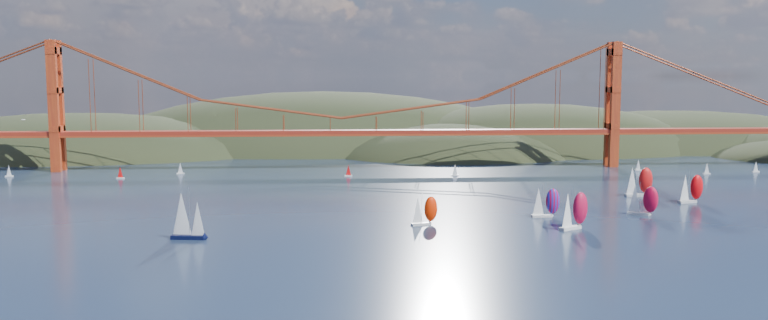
{
  "coord_description": "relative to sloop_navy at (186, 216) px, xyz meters",
  "views": [
    {
      "loc": [
        -4.63,
        -143.76,
        40.04
      ],
      "look_at": [
        11.96,
        90.0,
        13.72
      ],
      "focal_mm": 35.0,
      "sensor_mm": 36.0,
      "label": 1
    }
  ],
  "objects": [
    {
      "name": "headlands",
      "position": [
        85.33,
        237.66,
        -18.19
      ],
      "size": [
        725.0,
        225.0,
        96.0
      ],
      "color": "black",
      "rests_on": "ground"
    },
    {
      "name": "ground",
      "position": [
        40.38,
        -40.62,
        -5.73
      ],
      "size": [
        1200.0,
        1200.0,
        0.0
      ],
      "primitive_type": "plane",
      "color": "black",
      "rests_on": "ground"
    },
    {
      "name": "sloop_navy",
      "position": [
        0.0,
        0.0,
        0.0
      ],
      "size": [
        8.62,
        5.26,
        12.98
      ],
      "rotation": [
        0.0,
        0.0,
        -0.14
      ],
      "color": "black",
      "rests_on": "ground"
    },
    {
      "name": "racer_0",
      "position": [
        60.6,
        13.26,
        -1.6
      ],
      "size": [
        7.82,
        4.89,
        8.74
      ],
      "rotation": [
        0.0,
        0.0,
        0.32
      ],
      "color": "silver",
      "rests_on": "ground"
    },
    {
      "name": "racer_rwb",
      "position": [
        96.52,
        22.16,
        -1.31
      ],
      "size": [
        8.16,
        3.37,
        9.35
      ],
      "rotation": [
        0.0,
        0.0,
        0.04
      ],
      "color": "silver",
      "rests_on": "ground"
    },
    {
      "name": "gull",
      "position": [
        -30.56,
        -18.01,
        24.96
      ],
      "size": [
        0.9,
        0.25,
        0.17
      ],
      "color": "white",
      "rests_on": "ground"
    },
    {
      "name": "distant_boat_5",
      "position": [
        189.28,
        109.29,
        -3.32
      ],
      "size": [
        3.0,
        2.0,
        4.7
      ],
      "color": "silver",
      "rests_on": "ground"
    },
    {
      "name": "distant_boat_9",
      "position": [
        42.55,
        113.24,
        -3.32
      ],
      "size": [
        3.0,
        2.0,
        4.7
      ],
      "color": "silver",
      "rests_on": "ground"
    },
    {
      "name": "distant_boat_6",
      "position": [
        212.89,
        113.93,
        -3.32
      ],
      "size": [
        3.0,
        2.0,
        4.7
      ],
      "color": "silver",
      "rests_on": "ground"
    },
    {
      "name": "distant_boat_3",
      "position": [
        -26.2,
        125.32,
        -3.32
      ],
      "size": [
        3.0,
        2.0,
        4.7
      ],
      "color": "silver",
      "rests_on": "ground"
    },
    {
      "name": "racer_4",
      "position": [
        149.51,
        42.85,
        -0.96
      ],
      "size": [
        9.0,
        5.17,
        10.09
      ],
      "rotation": [
        0.0,
        0.0,
        0.26
      ],
      "color": "silver",
      "rests_on": "ground"
    },
    {
      "name": "racer_2",
      "position": [
        125.36,
        23.13,
        -1.15
      ],
      "size": [
        8.56,
        6.6,
        9.69
      ],
      "rotation": [
        0.0,
        0.0,
        -0.51
      ],
      "color": "silver",
      "rests_on": "ground"
    },
    {
      "name": "racer_1",
      "position": [
        99.18,
        5.2,
        -0.59
      ],
      "size": [
        9.58,
        7.51,
        10.88
      ],
      "rotation": [
        0.0,
        0.0,
        0.53
      ],
      "color": "silver",
      "rests_on": "ground"
    },
    {
      "name": "distant_boat_4",
      "position": [
        165.86,
        122.3,
        -3.32
      ],
      "size": [
        3.0,
        2.0,
        4.7
      ],
      "color": "silver",
      "rests_on": "ground"
    },
    {
      "name": "bridge",
      "position": [
        38.64,
        139.38,
        26.5
      ],
      "size": [
        552.0,
        12.0,
        55.0
      ],
      "color": "maroon",
      "rests_on": "ground"
    },
    {
      "name": "racer_3",
      "position": [
        138.31,
        56.66,
        -0.56
      ],
      "size": [
        9.65,
        4.27,
        10.94
      ],
      "rotation": [
        0.0,
        0.0,
        0.1
      ],
      "color": "silver",
      "rests_on": "ground"
    },
    {
      "name": "distant_boat_2",
      "position": [
        -46.92,
        112.82,
        -3.32
      ],
      "size": [
        3.0,
        2.0,
        4.7
      ],
      "color": "silver",
      "rests_on": "ground"
    },
    {
      "name": "distant_boat_8",
      "position": [
        85.43,
        111.48,
        -3.32
      ],
      "size": [
        3.0,
        2.0,
        4.7
      ],
      "color": "silver",
      "rests_on": "ground"
    },
    {
      "name": "distant_boat_1",
      "position": [
        -92.89,
        121.65,
        -3.32
      ],
      "size": [
        3.0,
        2.0,
        4.7
      ],
      "color": "silver",
      "rests_on": "ground"
    }
  ]
}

